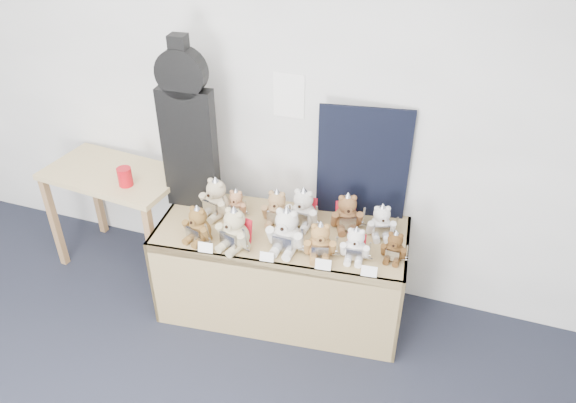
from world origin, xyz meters
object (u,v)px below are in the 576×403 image
(guitar_case, at_px, (188,128))
(red_cup, at_px, (125,177))
(teddy_front_far_left, at_px, (198,225))
(teddy_front_far_right, at_px, (355,245))
(teddy_front_right, at_px, (320,242))
(display_table, at_px, (279,254))
(teddy_front_centre, at_px, (286,232))
(teddy_back_centre_left, at_px, (277,208))
(teddy_back_centre_right, at_px, (303,209))
(teddy_front_end, at_px, (394,247))
(teddy_back_right, at_px, (347,213))
(teddy_back_end, at_px, (381,222))
(teddy_front_left, at_px, (234,230))
(teddy_back_left, at_px, (216,199))
(teddy_back_far_left, at_px, (236,204))
(side_table, at_px, (116,187))

(guitar_case, height_order, red_cup, guitar_case)
(teddy_front_far_left, height_order, teddy_front_far_right, teddy_front_far_left)
(guitar_case, height_order, teddy_front_right, guitar_case)
(display_table, bearing_deg, teddy_front_centre, -56.89)
(teddy_front_centre, relative_size, teddy_back_centre_left, 1.22)
(teddy_front_centre, xyz_separation_m, teddy_back_centre_left, (-0.15, 0.25, -0.02))
(teddy_front_centre, relative_size, teddy_back_centre_right, 1.10)
(teddy_front_far_left, bearing_deg, teddy_front_end, 22.30)
(red_cup, height_order, teddy_back_right, teddy_back_right)
(teddy_front_right, distance_m, teddy_back_right, 0.35)
(guitar_case, relative_size, teddy_front_right, 4.35)
(teddy_back_centre_right, relative_size, teddy_back_end, 1.19)
(teddy_front_left, bearing_deg, teddy_back_right, 50.07)
(guitar_case, distance_m, teddy_front_far_right, 1.30)
(teddy_back_centre_left, bearing_deg, teddy_front_right, -38.63)
(teddy_back_left, bearing_deg, red_cup, -157.50)
(teddy_front_far_right, height_order, teddy_back_far_left, teddy_front_far_right)
(display_table, height_order, side_table, side_table)
(red_cup, relative_size, teddy_front_right, 0.49)
(teddy_back_right, bearing_deg, red_cup, 167.39)
(teddy_front_left, bearing_deg, teddy_back_centre_left, 80.01)
(teddy_back_centre_left, bearing_deg, teddy_back_centre_right, 6.32)
(guitar_case, bearing_deg, teddy_back_left, -26.16)
(teddy_back_centre_left, bearing_deg, side_table, 175.07)
(display_table, distance_m, teddy_back_end, 0.69)
(guitar_case, xyz_separation_m, teddy_back_centre_right, (0.78, 0.01, -0.46))
(teddy_front_end, height_order, teddy_back_centre_left, teddy_back_centre_left)
(teddy_back_far_left, bearing_deg, guitar_case, 169.58)
(teddy_front_end, distance_m, teddy_back_right, 0.41)
(teddy_front_far_right, height_order, teddy_front_end, teddy_front_far_right)
(teddy_front_left, bearing_deg, guitar_case, 157.71)
(teddy_back_centre_right, distance_m, teddy_back_right, 0.29)
(red_cup, height_order, teddy_front_centre, teddy_front_centre)
(side_table, xyz_separation_m, guitar_case, (0.64, 0.02, 0.57))
(red_cup, bearing_deg, teddy_back_right, 7.61)
(teddy_front_centre, bearing_deg, teddy_back_far_left, 152.79)
(teddy_front_end, distance_m, teddy_back_centre_left, 0.81)
(teddy_front_far_left, relative_size, teddy_back_centre_right, 0.90)
(red_cup, bearing_deg, display_table, -1.72)
(red_cup, height_order, teddy_front_far_left, red_cup)
(teddy_front_left, height_order, teddy_front_centre, teddy_front_centre)
(teddy_front_left, height_order, teddy_back_far_left, teddy_front_left)
(red_cup, height_order, teddy_front_far_right, red_cup)
(teddy_front_left, height_order, teddy_back_centre_left, teddy_front_left)
(side_table, distance_m, teddy_back_far_left, 0.97)
(red_cup, relative_size, teddy_back_right, 0.46)
(teddy_front_centre, xyz_separation_m, teddy_back_left, (-0.57, 0.20, -0.01))
(teddy_front_far_left, height_order, teddy_front_left, teddy_front_left)
(teddy_front_left, height_order, teddy_front_right, teddy_front_left)
(teddy_back_centre_left, bearing_deg, teddy_back_end, 2.17)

